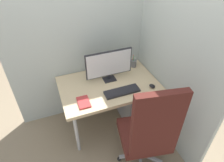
% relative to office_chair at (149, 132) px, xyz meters
% --- Properties ---
extents(ground_plane, '(8.00, 8.00, 0.00)m').
position_rel_office_chair_xyz_m(ground_plane, '(-0.13, 0.81, -0.62)').
color(ground_plane, gray).
extents(wall_back, '(2.38, 0.04, 2.80)m').
position_rel_office_chair_xyz_m(wall_back, '(-0.13, 1.25, 0.78)').
color(wall_back, '#B7C1BC').
rests_on(wall_back, ground_plane).
extents(wall_side_right, '(0.04, 1.93, 2.80)m').
position_rel_office_chair_xyz_m(wall_side_right, '(0.52, 0.65, 0.78)').
color(wall_side_right, '#B7C1BC').
rests_on(wall_side_right, ground_plane).
extents(desk, '(1.25, 0.81, 0.70)m').
position_rel_office_chair_xyz_m(desk, '(-0.13, 0.81, 0.02)').
color(desk, '#D1B78C').
rests_on(desk, ground_plane).
extents(office_chair, '(0.60, 0.62, 1.27)m').
position_rel_office_chair_xyz_m(office_chair, '(0.00, 0.00, 0.00)').
color(office_chair, black).
rests_on(office_chair, ground_plane).
extents(filing_cabinet, '(0.40, 0.50, 0.58)m').
position_rel_office_chair_xyz_m(filing_cabinet, '(0.27, 0.79, -0.33)').
color(filing_cabinet, gray).
rests_on(filing_cabinet, ground_plane).
extents(monitor, '(0.61, 0.13, 0.41)m').
position_rel_office_chair_xyz_m(monitor, '(-0.09, 0.90, 0.31)').
color(monitor, black).
rests_on(monitor, desk).
extents(keyboard, '(0.44, 0.15, 0.03)m').
position_rel_office_chair_xyz_m(keyboard, '(-0.04, 0.60, 0.10)').
color(keyboard, black).
rests_on(keyboard, desk).
extents(mouse, '(0.08, 0.09, 0.04)m').
position_rel_office_chair_xyz_m(mouse, '(0.35, 0.55, 0.10)').
color(mouse, black).
rests_on(mouse, desk).
extents(pen_holder, '(0.08, 0.08, 0.18)m').
position_rel_office_chair_xyz_m(pen_holder, '(0.35, 1.07, 0.13)').
color(pen_holder, slate).
rests_on(pen_holder, desk).
extents(notebook, '(0.14, 0.21, 0.02)m').
position_rel_office_chair_xyz_m(notebook, '(-0.53, 0.58, 0.09)').
color(notebook, '#B23333').
rests_on(notebook, desk).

